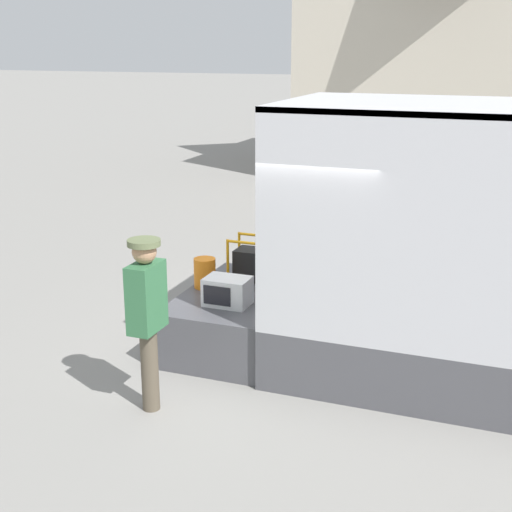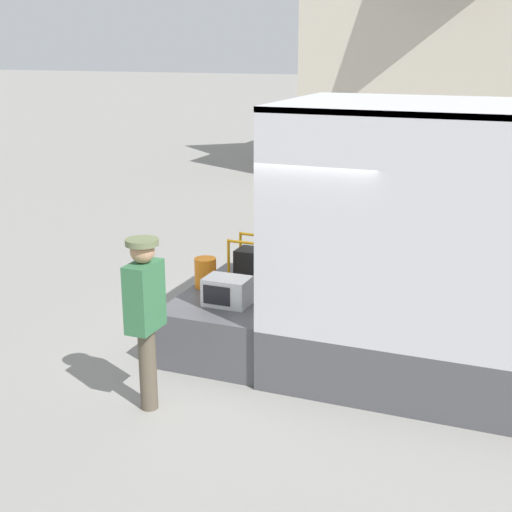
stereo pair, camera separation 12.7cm
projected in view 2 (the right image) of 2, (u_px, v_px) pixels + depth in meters
The scene contains 7 objects.
ground_plane at pixel (288, 350), 8.80m from camera, with size 160.00×160.00×0.00m, color gray.
tailgate_deck at pixel (240, 317), 8.93m from camera, with size 1.29×2.14×0.69m, color #4C4C51.
microwave at pixel (227, 291), 8.35m from camera, with size 0.53×0.38×0.33m.
portable_generator at pixel (259, 264), 9.20m from camera, with size 0.69×0.43×0.57m.
orange_bucket at pixel (205, 273), 8.95m from camera, with size 0.27×0.27×0.38m.
worker_person at pixel (145, 306), 7.09m from camera, with size 0.33×0.44×1.82m.
house_backdrop at pixel (462, 36), 19.93m from camera, with size 7.90×6.74×7.56m.
Camera 2 is at (2.63, -7.67, 3.63)m, focal length 50.00 mm.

